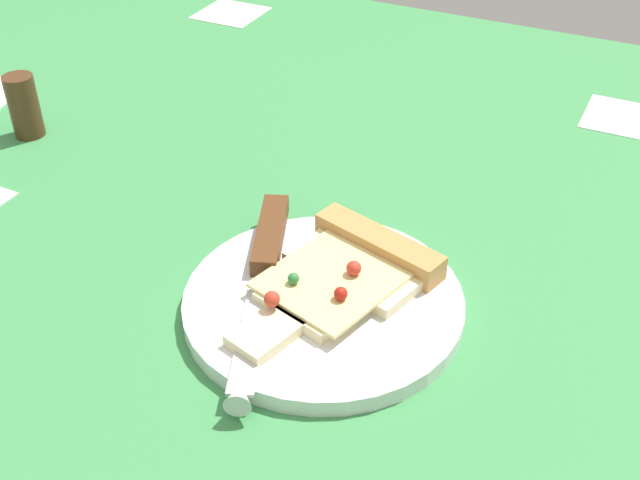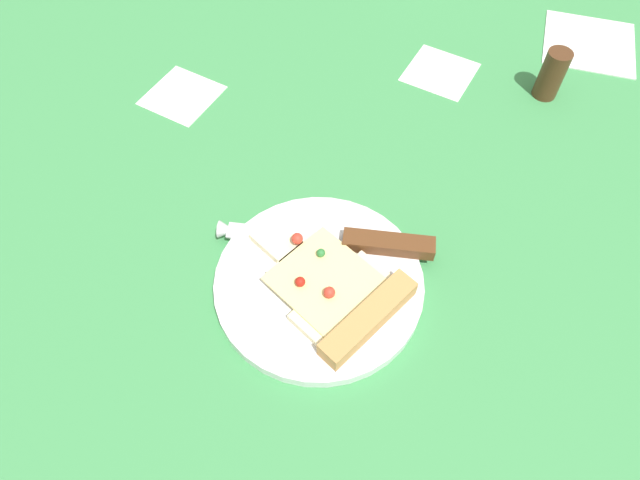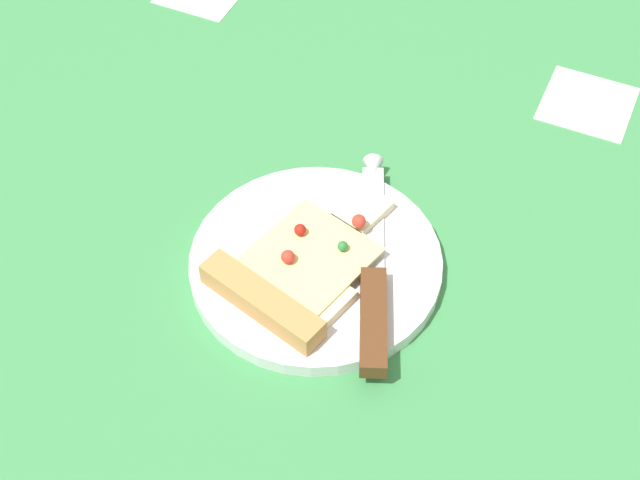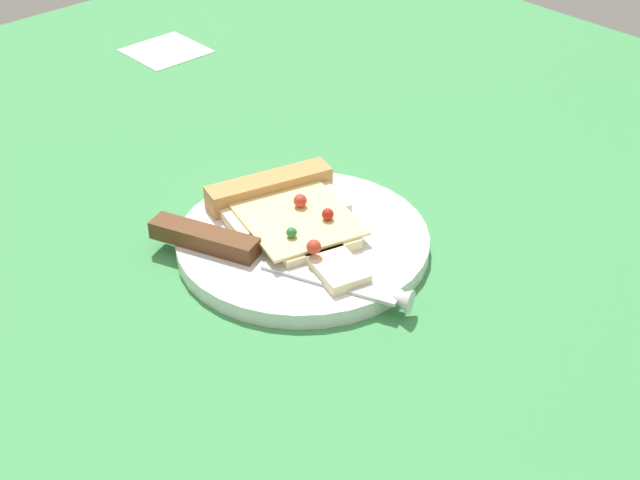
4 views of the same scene
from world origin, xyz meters
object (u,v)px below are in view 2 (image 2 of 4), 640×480
object	(u,v)px
napkin	(589,43)
plate	(319,284)
pepper_shaker	(552,74)
pizza_slice	(336,292)
knife	(347,240)

from	to	relation	value
napkin	plate	bearing A→B (deg)	-104.78
plate	pepper_shaker	distance (cm)	43.41
pizza_slice	knife	size ratio (longest dim) A/B	0.82
pizza_slice	pepper_shaker	world-z (taller)	pepper_shaker
napkin	pepper_shaker	bearing A→B (deg)	-100.69
plate	pizza_slice	xyz separation A→B (cm)	(2.48, -0.69, 1.52)
plate	knife	size ratio (longest dim) A/B	0.97
pizza_slice	pepper_shaker	xyz separation A→B (cm)	(9.56, 42.31, 1.20)
plate	napkin	size ratio (longest dim) A/B	1.72
pizza_slice	napkin	size ratio (longest dim) A/B	1.45
knife	pepper_shaker	distance (cm)	37.91
knife	napkin	size ratio (longest dim) A/B	1.77
plate	pizza_slice	size ratio (longest dim) A/B	1.19
knife	pepper_shaker	size ratio (longest dim) A/B	3.34
plate	napkin	bearing A→B (deg)	75.22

